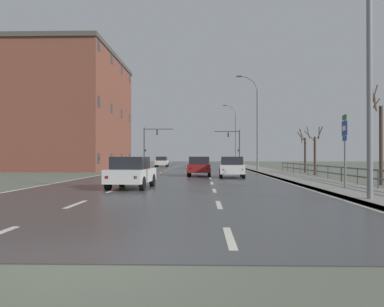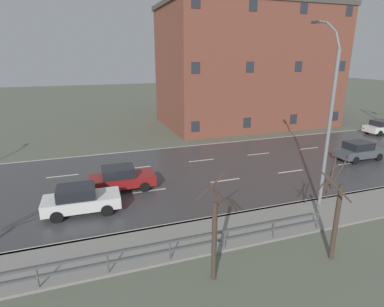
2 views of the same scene
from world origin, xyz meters
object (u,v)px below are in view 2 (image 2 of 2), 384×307
at_px(car_near_left, 122,178).
at_px(car_mid_centre, 382,127).
at_px(car_near_right, 81,199).
at_px(brick_building, 247,66).
at_px(car_far_left, 359,151).
at_px(street_lamp_midground, 328,120).

xyz_separation_m(car_near_left, car_mid_centre, (-5.99, 29.35, 0.00)).
xyz_separation_m(car_near_right, brick_building, (-19.03, 20.36, 6.30)).
relative_size(car_near_left, car_far_left, 1.00).
distance_m(car_mid_centre, car_far_left, 11.66).
height_order(car_near_right, car_mid_centre, same).
xyz_separation_m(street_lamp_midground, car_near_left, (-5.96, -10.56, -4.21)).
distance_m(car_near_left, car_mid_centre, 29.95).
height_order(street_lamp_midground, car_near_right, street_lamp_midground).
height_order(car_near_right, car_far_left, same).
height_order(car_near_right, brick_building, brick_building).
xyz_separation_m(car_near_left, brick_building, (-16.57, 17.83, 6.30)).
distance_m(street_lamp_midground, car_far_left, 11.41).
relative_size(car_far_left, brick_building, 0.20).
height_order(car_mid_centre, brick_building, brick_building).
distance_m(car_near_left, brick_building, 25.14).
relative_size(car_near_left, brick_building, 0.20).
distance_m(car_mid_centre, brick_building, 16.87).
distance_m(car_near_left, car_far_left, 19.52).
distance_m(street_lamp_midground, car_near_right, 14.20).
xyz_separation_m(car_near_right, car_mid_centre, (-8.44, 31.88, 0.00)).
bearing_deg(street_lamp_midground, brick_building, 162.13).
bearing_deg(car_far_left, car_mid_centre, 121.62).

